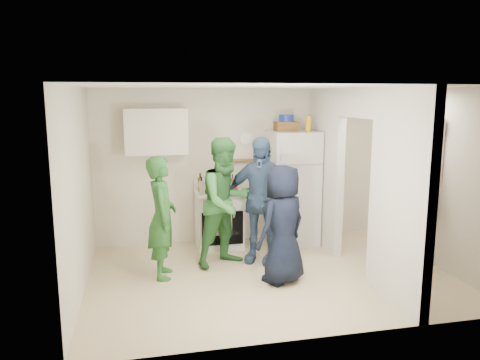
{
  "coord_description": "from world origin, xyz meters",
  "views": [
    {
      "loc": [
        -1.68,
        -5.76,
        2.4
      ],
      "look_at": [
        -0.33,
        0.4,
        1.25
      ],
      "focal_mm": 35.0,
      "sensor_mm": 36.0,
      "label": 1
    }
  ],
  "objects_px": {
    "fridge": "(292,188)",
    "yellow_cup_stack_top": "(308,123)",
    "blue_bowl": "(286,118)",
    "person_nook": "(403,202)",
    "person_green_left": "(162,218)",
    "person_denim": "(260,200)",
    "stove": "(219,219)",
    "person_green_center": "(227,202)",
    "wicker_basket": "(286,126)",
    "person_navy": "(283,224)"
  },
  "relations": [
    {
      "from": "wicker_basket",
      "to": "person_nook",
      "type": "height_order",
      "value": "wicker_basket"
    },
    {
      "from": "wicker_basket",
      "to": "person_nook",
      "type": "relative_size",
      "value": 0.2
    },
    {
      "from": "person_denim",
      "to": "person_green_left",
      "type": "bearing_deg",
      "value": -137.54
    },
    {
      "from": "blue_bowl",
      "to": "person_nook",
      "type": "xyz_separation_m",
      "value": [
        1.33,
        -1.31,
        -1.15
      ]
    },
    {
      "from": "stove",
      "to": "person_nook",
      "type": "relative_size",
      "value": 0.5
    },
    {
      "from": "fridge",
      "to": "person_navy",
      "type": "distance_m",
      "value": 1.71
    },
    {
      "from": "person_denim",
      "to": "blue_bowl",
      "type": "bearing_deg",
      "value": 82.84
    },
    {
      "from": "stove",
      "to": "person_nook",
      "type": "height_order",
      "value": "person_nook"
    },
    {
      "from": "wicker_basket",
      "to": "person_green_center",
      "type": "relative_size",
      "value": 0.19
    },
    {
      "from": "yellow_cup_stack_top",
      "to": "person_denim",
      "type": "height_order",
      "value": "yellow_cup_stack_top"
    },
    {
      "from": "wicker_basket",
      "to": "blue_bowl",
      "type": "xyz_separation_m",
      "value": [
        0.0,
        0.0,
        0.13
      ]
    },
    {
      "from": "fridge",
      "to": "wicker_basket",
      "type": "relative_size",
      "value": 5.24
    },
    {
      "from": "person_green_left",
      "to": "person_green_center",
      "type": "xyz_separation_m",
      "value": [
        0.92,
        0.28,
        0.1
      ]
    },
    {
      "from": "person_green_center",
      "to": "wicker_basket",
      "type": "bearing_deg",
      "value": 10.46
    },
    {
      "from": "wicker_basket",
      "to": "person_nook",
      "type": "xyz_separation_m",
      "value": [
        1.33,
        -1.31,
        -1.02
      ]
    },
    {
      "from": "fridge",
      "to": "blue_bowl",
      "type": "height_order",
      "value": "blue_bowl"
    },
    {
      "from": "blue_bowl",
      "to": "person_green_center",
      "type": "bearing_deg",
      "value": -143.48
    },
    {
      "from": "person_green_center",
      "to": "person_denim",
      "type": "relative_size",
      "value": 1.0
    },
    {
      "from": "wicker_basket",
      "to": "person_navy",
      "type": "xyz_separation_m",
      "value": [
        -0.55,
        -1.63,
        -1.14
      ]
    },
    {
      "from": "blue_bowl",
      "to": "person_navy",
      "type": "height_order",
      "value": "blue_bowl"
    },
    {
      "from": "yellow_cup_stack_top",
      "to": "person_green_center",
      "type": "relative_size",
      "value": 0.14
    },
    {
      "from": "stove",
      "to": "fridge",
      "type": "height_order",
      "value": "fridge"
    },
    {
      "from": "fridge",
      "to": "blue_bowl",
      "type": "xyz_separation_m",
      "value": [
        -0.1,
        0.05,
        1.12
      ]
    },
    {
      "from": "stove",
      "to": "yellow_cup_stack_top",
      "type": "distance_m",
      "value": 2.08
    },
    {
      "from": "blue_bowl",
      "to": "person_nook",
      "type": "distance_m",
      "value": 2.19
    },
    {
      "from": "stove",
      "to": "person_nook",
      "type": "distance_m",
      "value": 2.79
    },
    {
      "from": "person_green_left",
      "to": "person_green_center",
      "type": "height_order",
      "value": "person_green_center"
    },
    {
      "from": "stove",
      "to": "fridge",
      "type": "distance_m",
      "value": 1.29
    },
    {
      "from": "person_denim",
      "to": "person_nook",
      "type": "distance_m",
      "value": 2.03
    },
    {
      "from": "person_green_center",
      "to": "person_denim",
      "type": "xyz_separation_m",
      "value": [
        0.49,
        0.02,
        0.0
      ]
    },
    {
      "from": "person_denim",
      "to": "yellow_cup_stack_top",
      "type": "bearing_deg",
      "value": 65.71
    },
    {
      "from": "blue_bowl",
      "to": "person_navy",
      "type": "bearing_deg",
      "value": -108.6
    },
    {
      "from": "stove",
      "to": "person_green_center",
      "type": "height_order",
      "value": "person_green_center"
    },
    {
      "from": "blue_bowl",
      "to": "person_green_center",
      "type": "height_order",
      "value": "blue_bowl"
    },
    {
      "from": "person_green_center",
      "to": "person_navy",
      "type": "distance_m",
      "value": 0.99
    },
    {
      "from": "yellow_cup_stack_top",
      "to": "person_nook",
      "type": "height_order",
      "value": "yellow_cup_stack_top"
    },
    {
      "from": "person_navy",
      "to": "blue_bowl",
      "type": "bearing_deg",
      "value": -138.27
    },
    {
      "from": "stove",
      "to": "person_green_left",
      "type": "height_order",
      "value": "person_green_left"
    },
    {
      "from": "person_green_left",
      "to": "wicker_basket",
      "type": "bearing_deg",
      "value": -57.5
    },
    {
      "from": "blue_bowl",
      "to": "yellow_cup_stack_top",
      "type": "distance_m",
      "value": 0.36
    },
    {
      "from": "person_green_left",
      "to": "stove",
      "type": "bearing_deg",
      "value": -36.98
    },
    {
      "from": "yellow_cup_stack_top",
      "to": "person_green_left",
      "type": "distance_m",
      "value": 2.8
    },
    {
      "from": "wicker_basket",
      "to": "stove",
      "type": "bearing_deg",
      "value": -178.96
    },
    {
      "from": "fridge",
      "to": "yellow_cup_stack_top",
      "type": "xyz_separation_m",
      "value": [
        0.22,
        -0.1,
        1.04
      ]
    },
    {
      "from": "wicker_basket",
      "to": "person_navy",
      "type": "distance_m",
      "value": 2.06
    },
    {
      "from": "person_green_left",
      "to": "person_nook",
      "type": "distance_m",
      "value": 3.39
    },
    {
      "from": "person_denim",
      "to": "person_navy",
      "type": "bearing_deg",
      "value": -52.87
    },
    {
      "from": "fridge",
      "to": "person_navy",
      "type": "relative_size",
      "value": 1.19
    },
    {
      "from": "stove",
      "to": "wicker_basket",
      "type": "xyz_separation_m",
      "value": [
        1.1,
        0.02,
        1.47
      ]
    },
    {
      "from": "person_green_left",
      "to": "person_denim",
      "type": "relative_size",
      "value": 0.89
    }
  ]
}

